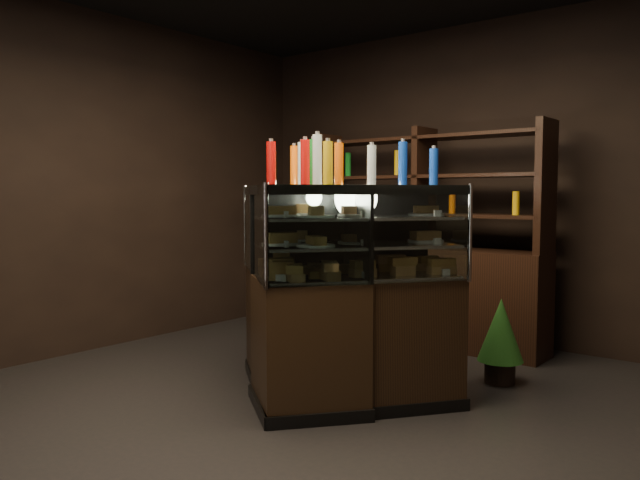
# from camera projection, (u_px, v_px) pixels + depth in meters

# --- Properties ---
(ground) EXTENTS (5.00, 5.00, 0.00)m
(ground) POSITION_uv_depth(u_px,v_px,m) (312.00, 407.00, 4.07)
(ground) COLOR black
(ground) RESTS_ON ground
(room_shell) EXTENTS (5.02, 5.02, 3.01)m
(room_shell) POSITION_uv_depth(u_px,v_px,m) (312.00, 107.00, 3.93)
(room_shell) COLOR black
(room_shell) RESTS_ON ground
(display_case) EXTENTS (1.82, 1.47, 1.46)m
(display_case) POSITION_uv_depth(u_px,v_px,m) (328.00, 327.00, 4.22)
(display_case) COLOR black
(display_case) RESTS_ON ground
(food_display) EXTENTS (1.41, 1.07, 0.45)m
(food_display) POSITION_uv_depth(u_px,v_px,m) (327.00, 239.00, 4.17)
(food_display) COLOR #C08645
(food_display) RESTS_ON display_case
(bottles_top) EXTENTS (1.23, 0.93, 0.30)m
(bottles_top) POSITION_uv_depth(u_px,v_px,m) (328.00, 164.00, 4.14)
(bottles_top) COLOR #0F38B2
(bottles_top) RESTS_ON display_case
(potted_conifer) EXTENTS (0.33, 0.33, 0.71)m
(potted_conifer) POSITION_uv_depth(u_px,v_px,m) (501.00, 328.00, 4.57)
(potted_conifer) COLOR black
(potted_conifer) RESTS_ON ground
(back_shelving) EXTENTS (2.31, 0.44, 2.00)m
(back_shelving) POSITION_uv_depth(u_px,v_px,m) (423.00, 278.00, 5.84)
(back_shelving) COLOR black
(back_shelving) RESTS_ON ground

